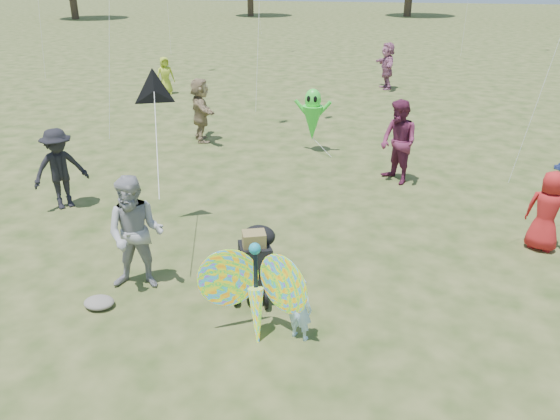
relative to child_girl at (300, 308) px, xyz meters
The scene contains 14 objects.
ground 0.71m from the child_girl, 148.72° to the left, with size 160.00×160.00×0.00m, color #51592B.
child_girl is the anchor object (origin of this frame).
adult_man 2.87m from the child_girl, 163.71° to the left, with size 0.91×0.71×1.87m, color #99989D.
grey_bag 3.12m from the child_girl, behind, with size 0.46×0.38×0.15m, color slate.
crowd_a 5.19m from the child_girl, 42.39° to the left, with size 0.72×0.47×1.48m, color #B11C1D.
crowd_b 6.62m from the child_girl, 149.03° to the left, with size 1.11×0.64×1.72m, color black.
crowd_d 9.73m from the child_girl, 117.23° to the left, with size 1.70×0.54×1.84m, color #967E5C.
crowd_e 6.52m from the child_girl, 79.46° to the left, with size 0.95×0.74×1.96m, color #652140.
crowd_g 16.62m from the child_girl, 118.93° to the left, with size 0.71×0.46×1.46m, color #AFC42E.
crowd_j 17.46m from the child_girl, 88.06° to the left, with size 1.76×0.56×1.90m, color #A25C80.
jogging_stroller 1.33m from the child_girl, 130.62° to the left, with size 0.74×1.13×1.09m.
butterfly_kite 0.63m from the child_girl, behind, with size 1.74×0.75×1.60m.
delta_kite_rig 4.95m from the child_girl, 136.68° to the left, with size 1.39×2.50×1.55m.
alien_kite 8.40m from the child_girl, 97.73° to the left, with size 1.12×0.69×1.74m.
Camera 1 is at (1.46, -6.38, 4.69)m, focal length 35.00 mm.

